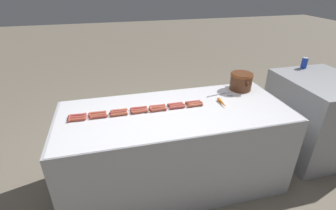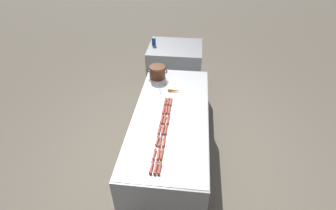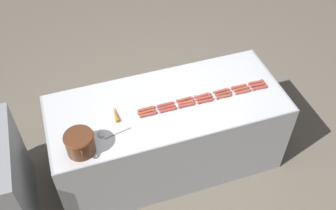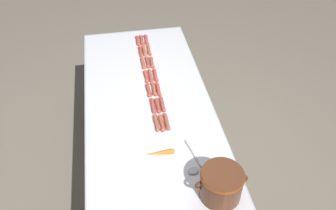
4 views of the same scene
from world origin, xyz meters
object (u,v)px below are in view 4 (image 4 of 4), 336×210
(hot_dog_13, at_px, (162,123))
(bean_pot, at_px, (221,183))
(hot_dog_15, at_px, (140,51))
(hot_dog_6, at_px, (167,122))
(hot_dog_0, at_px, (146,40))
(hot_dog_1, at_px, (149,50))
(hot_dog_3, at_px, (155,75))
(hot_dog_16, at_px, (143,63))
(carrot, at_px, (159,153))
(serving_spoon, at_px, (193,165))
(hot_dog_14, at_px, (138,41))
(hot_dog_19, at_px, (153,106))
(hot_dog_4, at_px, (158,89))
(hot_dog_2, at_px, (152,62))
(hot_dog_7, at_px, (142,40))
(hot_dog_5, at_px, (162,104))
(hot_dog_18, at_px, (149,90))
(hot_dog_20, at_px, (156,123))
(hot_dog_17, at_px, (146,76))
(hot_dog_8, at_px, (144,50))
(hot_dog_12, at_px, (158,105))
(hot_dog_10, at_px, (150,76))
(hot_dog_9, at_px, (148,62))
(hot_dog_11, at_px, (154,89))

(hot_dog_13, relative_size, bean_pot, 0.54)
(hot_dog_15, bearing_deg, hot_dog_6, 94.54)
(hot_dog_0, xyz_separation_m, hot_dog_1, (0.00, 0.16, 0.00))
(hot_dog_3, xyz_separation_m, hot_dog_16, (0.07, -0.18, 0.00))
(hot_dog_16, relative_size, carrot, 0.84)
(serving_spoon, xyz_separation_m, carrot, (0.18, -0.11, 0.01))
(hot_dog_14, bearing_deg, carrot, 89.18)
(hot_dog_19, bearing_deg, hot_dog_4, -110.71)
(hot_dog_0, relative_size, hot_dog_2, 1.00)
(hot_dog_0, distance_m, hot_dog_7, 0.04)
(hot_dog_2, xyz_separation_m, hot_dog_5, (0.00, 0.51, 0.00))
(hot_dog_2, height_order, hot_dog_18, same)
(hot_dog_0, bearing_deg, hot_dog_20, 86.08)
(hot_dog_13, distance_m, hot_dog_16, 0.69)
(hot_dog_5, distance_m, hot_dog_17, 0.34)
(hot_dog_7, height_order, serving_spoon, hot_dog_7)
(hot_dog_8, relative_size, hot_dog_20, 1.00)
(hot_dog_14, bearing_deg, hot_dog_3, 98.15)
(hot_dog_12, distance_m, hot_dog_15, 0.68)
(hot_dog_10, relative_size, hot_dog_17, 1.00)
(hot_dog_17, relative_size, hot_dog_18, 1.00)
(hot_dog_9, bearing_deg, hot_dog_18, 83.59)
(hot_dog_7, relative_size, hot_dog_15, 1.00)
(hot_dog_0, height_order, hot_dog_4, same)
(hot_dog_1, bearing_deg, hot_dog_10, 84.04)
(hot_dog_4, xyz_separation_m, hot_dog_5, (-0.00, 0.17, 0.00))
(hot_dog_15, distance_m, hot_dog_20, 0.85)
(hot_dog_8, xyz_separation_m, hot_dog_14, (0.03, -0.16, 0.00))
(hot_dog_4, xyz_separation_m, hot_dog_16, (0.07, -0.34, 0.00))
(hot_dog_6, height_order, hot_dog_19, same)
(hot_dog_8, xyz_separation_m, hot_dog_9, (-0.00, 0.17, 0.00))
(hot_dog_9, distance_m, hot_dog_19, 0.52)
(hot_dog_4, xyz_separation_m, hot_dog_13, (0.03, 0.34, 0.00))
(hot_dog_4, relative_size, hot_dog_10, 1.00)
(hot_dog_1, relative_size, hot_dog_15, 1.00)
(hot_dog_15, xyz_separation_m, carrot, (0.02, 1.10, 0.00))
(hot_dog_16, bearing_deg, hot_dog_7, -95.32)
(hot_dog_19, distance_m, serving_spoon, 0.56)
(hot_dog_0, bearing_deg, hot_dog_19, 85.45)
(hot_dog_11, relative_size, serving_spoon, 0.56)
(hot_dog_2, height_order, serving_spoon, hot_dog_2)
(hot_dog_11, bearing_deg, hot_dog_5, 100.53)
(hot_dog_8, height_order, hot_dog_19, same)
(hot_dog_16, relative_size, hot_dog_18, 1.00)
(hot_dog_3, bearing_deg, hot_dog_1, -89.96)
(hot_dog_0, relative_size, bean_pot, 0.54)
(hot_dog_16, relative_size, hot_dog_19, 1.00)
(hot_dog_1, relative_size, hot_dog_11, 1.00)
(hot_dog_4, bearing_deg, hot_dog_1, -90.43)
(hot_dog_0, relative_size, hot_dog_14, 1.00)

